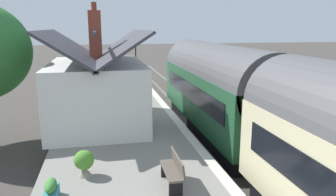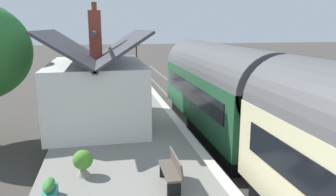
# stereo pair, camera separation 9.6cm
# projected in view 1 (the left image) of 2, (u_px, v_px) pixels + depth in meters

# --- Properties ---
(ground_plane) EXTENTS (160.00, 160.00, 0.00)m
(ground_plane) POSITION_uv_depth(u_px,v_px,m) (192.00, 127.00, 16.80)
(ground_plane) COLOR #423D38
(platform) EXTENTS (32.00, 5.45, 0.84)m
(platform) POSITION_uv_depth(u_px,v_px,m) (120.00, 123.00, 15.96)
(platform) COLOR gray
(platform) RESTS_ON ground
(platform_edge_coping) EXTENTS (32.00, 0.36, 0.02)m
(platform_edge_coping) POSITION_uv_depth(u_px,v_px,m) (170.00, 112.00, 16.38)
(platform_edge_coping) COLOR beige
(platform_edge_coping) RESTS_ON platform
(rail_near) EXTENTS (52.00, 0.08, 0.14)m
(rail_near) POSITION_uv_depth(u_px,v_px,m) (221.00, 124.00, 17.11)
(rail_near) COLOR gray
(rail_near) RESTS_ON ground
(rail_far) EXTENTS (52.00, 0.08, 0.14)m
(rail_far) POSITION_uv_depth(u_px,v_px,m) (195.00, 125.00, 16.82)
(rail_far) COLOR gray
(rail_far) RESTS_ON ground
(train) EXTENTS (21.23, 2.73, 4.32)m
(train) POSITION_uv_depth(u_px,v_px,m) (273.00, 117.00, 10.51)
(train) COLOR black
(train) RESTS_ON ground
(station_building) EXTENTS (6.35, 4.23, 5.33)m
(station_building) POSITION_uv_depth(u_px,v_px,m) (98.00, 90.00, 14.31)
(station_building) COLOR white
(station_building) RESTS_ON platform
(bench_by_lamp) EXTENTS (1.40, 0.44, 0.88)m
(bench_by_lamp) POSITION_uv_depth(u_px,v_px,m) (174.00, 169.00, 8.77)
(bench_by_lamp) COLOR brown
(bench_by_lamp) RESTS_ON platform
(bench_near_building) EXTENTS (1.40, 0.44, 0.88)m
(bench_near_building) POSITION_uv_depth(u_px,v_px,m) (121.00, 75.00, 25.58)
(bench_near_building) COLOR brown
(bench_near_building) RESTS_ON platform
(planter_under_sign) EXTENTS (0.58, 0.58, 0.78)m
(planter_under_sign) POSITION_uv_depth(u_px,v_px,m) (84.00, 162.00, 9.36)
(planter_under_sign) COLOR gray
(planter_under_sign) RESTS_ON platform
(planter_corner_building) EXTENTS (0.88, 0.32, 0.59)m
(planter_corner_building) POSITION_uv_depth(u_px,v_px,m) (125.00, 89.00, 20.88)
(planter_corner_building) COLOR #9E5138
(planter_corner_building) RESTS_ON platform
(planter_edge_far) EXTENTS (0.62, 0.62, 0.91)m
(planter_edge_far) POSITION_uv_depth(u_px,v_px,m) (117.00, 89.00, 20.15)
(planter_edge_far) COLOR #9E5138
(planter_edge_far) RESTS_ON platform
(planter_bench_left) EXTENTS (0.63, 0.63, 0.87)m
(planter_bench_left) POSITION_uv_depth(u_px,v_px,m) (111.00, 78.00, 24.55)
(planter_bench_left) COLOR teal
(planter_bench_left) RESTS_ON platform
(planter_edge_near) EXTENTS (0.75, 0.32, 0.55)m
(planter_edge_near) POSITION_uv_depth(u_px,v_px,m) (51.00, 191.00, 8.06)
(planter_edge_near) COLOR teal
(planter_edge_near) RESTS_ON platform
(lamp_post_platform) EXTENTS (0.32, 0.50, 3.51)m
(lamp_post_platform) POSITION_uv_depth(u_px,v_px,m) (136.00, 52.00, 23.59)
(lamp_post_platform) COLOR black
(lamp_post_platform) RESTS_ON platform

